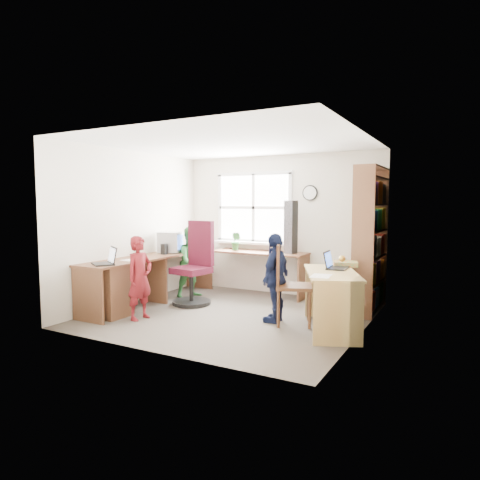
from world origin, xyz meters
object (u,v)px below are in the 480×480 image
at_px(bookshelf, 370,243).
at_px(l_desk, 146,279).
at_px(wooden_chair, 288,281).
at_px(cd_tower, 291,227).
at_px(person_green, 192,262).
at_px(swivel_chair, 195,268).
at_px(person_red, 140,278).
at_px(potted_plant, 236,241).
at_px(laptop_right, 334,265).
at_px(crt_monitor, 170,242).
at_px(laptop_left, 107,260).
at_px(person_navy, 276,278).
at_px(right_desk, 331,288).

bearing_deg(bookshelf, l_desk, -153.57).
bearing_deg(wooden_chair, cd_tower, 89.14).
height_order(cd_tower, person_green, cd_tower).
xyz_separation_m(swivel_chair, cd_tower, (1.18, 1.06, 0.63)).
relative_size(person_red, person_green, 0.96).
bearing_deg(wooden_chair, person_green, 138.35).
bearing_deg(potted_plant, laptop_right, -29.02).
distance_m(crt_monitor, laptop_right, 2.90).
distance_m(potted_plant, person_red, 2.20).
bearing_deg(crt_monitor, laptop_right, -24.27).
xyz_separation_m(l_desk, potted_plant, (0.61, 1.67, 0.46)).
distance_m(swivel_chair, laptop_left, 1.44).
height_order(cd_tower, person_navy, cd_tower).
xyz_separation_m(l_desk, bookshelf, (2.96, 1.47, 0.55)).
height_order(bookshelf, person_green, bookshelf).
bearing_deg(laptop_left, swivel_chair, 99.24).
bearing_deg(person_navy, laptop_left, -65.19).
height_order(right_desk, laptop_left, laptop_left).
xyz_separation_m(right_desk, person_navy, (-0.76, 0.02, 0.06)).
relative_size(l_desk, wooden_chair, 2.81).
relative_size(bookshelf, person_red, 1.84).
distance_m(right_desk, wooden_chair, 0.58).
height_order(swivel_chair, wooden_chair, swivel_chair).
bearing_deg(right_desk, l_desk, 161.98).
bearing_deg(laptop_left, right_desk, 50.34).
bearing_deg(cd_tower, potted_plant, -161.70).
xyz_separation_m(right_desk, person_red, (-2.43, -0.75, 0.03)).
bearing_deg(person_green, cd_tower, -41.73).
xyz_separation_m(person_red, person_green, (-0.17, 1.49, 0.02)).
distance_m(laptop_right, cd_tower, 1.65).
bearing_deg(potted_plant, person_red, -98.02).
xyz_separation_m(l_desk, laptop_right, (2.69, 0.52, 0.33)).
xyz_separation_m(laptop_left, potted_plant, (0.72, 2.34, 0.11)).
height_order(l_desk, laptop_left, laptop_left).
bearing_deg(swivel_chair, person_green, 136.95).
bearing_deg(crt_monitor, l_desk, -95.33).
relative_size(swivel_chair, person_red, 1.14).
bearing_deg(l_desk, cd_tower, 46.47).
xyz_separation_m(right_desk, bookshelf, (0.22, 1.20, 0.47)).
relative_size(swivel_chair, laptop_left, 2.92).
relative_size(laptop_left, laptop_right, 1.29).
height_order(crt_monitor, cd_tower, cd_tower).
bearing_deg(swivel_chair, bookshelf, 25.17).
xyz_separation_m(wooden_chair, cd_tower, (-0.54, 1.45, 0.62)).
bearing_deg(potted_plant, person_navy, -45.24).
height_order(swivel_chair, person_red, swivel_chair).
bearing_deg(swivel_chair, laptop_left, -105.91).
xyz_separation_m(wooden_chair, potted_plant, (-1.56, 1.41, 0.34)).
bearing_deg(l_desk, laptop_left, -99.48).
bearing_deg(crt_monitor, swivel_chair, -34.69).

